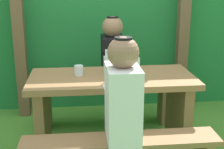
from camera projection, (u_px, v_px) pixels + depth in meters
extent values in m
cube|color=#207634|center=(99.00, 13.00, 4.24)|extent=(6.40, 1.10, 2.18)
cube|color=brown|center=(18.00, 23.00, 3.46)|extent=(0.12, 0.12, 2.14)
cube|color=brown|center=(184.00, 20.00, 3.65)|extent=(0.12, 0.12, 2.14)
cube|color=olive|center=(112.00, 79.00, 2.74)|extent=(1.40, 0.64, 0.05)
cube|color=olive|center=(43.00, 121.00, 2.79)|extent=(0.08, 0.54, 0.68)
cube|color=olive|center=(178.00, 115.00, 2.91)|extent=(0.08, 0.54, 0.68)
cube|color=olive|center=(121.00, 141.00, 2.26)|extent=(1.40, 0.24, 0.04)
cube|color=olive|center=(106.00, 87.00, 3.38)|extent=(1.40, 0.24, 0.04)
cube|color=olive|center=(48.00, 109.00, 3.38)|extent=(0.07, 0.22, 0.41)
cube|color=olive|center=(163.00, 105.00, 3.51)|extent=(0.07, 0.22, 0.41)
cube|color=white|center=(123.00, 104.00, 2.18)|extent=(0.22, 0.34, 0.52)
sphere|color=#936B4C|center=(123.00, 53.00, 2.08)|extent=(0.21, 0.21, 0.21)
cylinder|color=black|center=(123.00, 39.00, 2.06)|extent=(0.12, 0.12, 0.02)
cylinder|color=white|center=(120.00, 83.00, 2.29)|extent=(0.25, 0.07, 0.15)
cube|color=black|center=(113.00, 61.00, 3.31)|extent=(0.22, 0.34, 0.52)
sphere|color=#936B4C|center=(113.00, 27.00, 3.21)|extent=(0.21, 0.21, 0.21)
cylinder|color=black|center=(113.00, 18.00, 3.18)|extent=(0.12, 0.12, 0.02)
cylinder|color=black|center=(114.00, 54.00, 3.15)|extent=(0.25, 0.07, 0.15)
cylinder|color=silver|center=(79.00, 70.00, 2.74)|extent=(0.08, 0.08, 0.09)
cylinder|color=silver|center=(107.00, 65.00, 2.80)|extent=(0.06, 0.06, 0.15)
cylinder|color=silver|center=(107.00, 53.00, 2.77)|extent=(0.03, 0.03, 0.06)
cylinder|color=silver|center=(116.00, 67.00, 2.64)|extent=(0.07, 0.07, 0.19)
cylinder|color=silver|center=(116.00, 52.00, 2.60)|extent=(0.03, 0.03, 0.07)
cylinder|color=silver|center=(136.00, 68.00, 2.68)|extent=(0.06, 0.06, 0.16)
cylinder|color=silver|center=(137.00, 54.00, 2.65)|extent=(0.03, 0.03, 0.06)
cube|color=silver|center=(138.00, 80.00, 2.61)|extent=(0.11, 0.15, 0.01)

